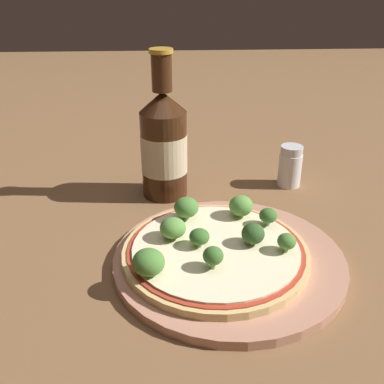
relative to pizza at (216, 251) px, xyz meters
The scene contains 14 objects.
ground_plane 0.04m from the pizza, 59.32° to the left, with size 3.00×3.00×0.00m, color brown.
plate 0.02m from the pizza, ahead, with size 0.28×0.28×0.01m.
pizza is the anchor object (origin of this frame).
broccoli_floret_0 0.09m from the pizza, 32.52° to the left, with size 0.02×0.02×0.02m.
broccoli_floret_1 0.06m from the pizza, 156.62° to the left, with size 0.03×0.03×0.03m.
broccoli_floret_2 0.05m from the pizza, 100.27° to the right, with size 0.02×0.02×0.03m.
broccoli_floret_3 0.09m from the pizza, ahead, with size 0.02×0.02×0.02m.
broccoli_floret_4 0.05m from the pizza, ahead, with size 0.03×0.03×0.03m.
broccoli_floret_5 0.03m from the pizza, behind, with size 0.02×0.02×0.02m.
broccoli_floret_6 0.09m from the pizza, 149.28° to the right, with size 0.04×0.04×0.03m.
broccoli_floret_7 0.09m from the pizza, 60.23° to the left, with size 0.03×0.03×0.03m.
broccoli_floret_8 0.08m from the pizza, 115.51° to the left, with size 0.03×0.03×0.03m.
beer_bottle 0.21m from the pizza, 107.33° to the left, with size 0.07×0.07×0.23m.
pepper_shaker 0.26m from the pizza, 56.07° to the left, with size 0.04×0.04×0.07m.
Camera 1 is at (-0.07, -0.48, 0.33)m, focal length 42.00 mm.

